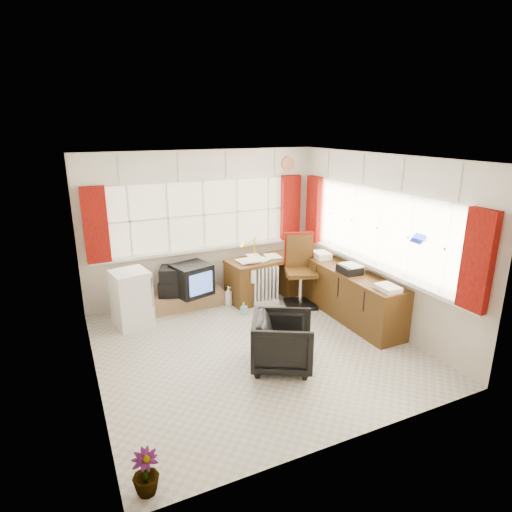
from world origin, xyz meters
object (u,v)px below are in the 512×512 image
(office_chair, at_px, (283,342))
(tv_bench, at_px, (180,300))
(credenza, at_px, (351,294))
(crt_tv, at_px, (192,279))
(desk, at_px, (263,276))
(desk_lamp, at_px, (255,243))
(mini_fridge, at_px, (131,298))
(radiator, at_px, (265,290))
(task_chair, at_px, (300,267))

(office_chair, bearing_deg, tv_bench, 45.10)
(credenza, distance_m, crt_tv, 2.51)
(tv_bench, bearing_deg, crt_tv, -36.77)
(desk, relative_size, office_chair, 1.75)
(office_chair, relative_size, credenza, 0.37)
(desk, bearing_deg, crt_tv, 176.33)
(desk_lamp, xyz_separation_m, office_chair, (-0.62, -2.16, -0.64))
(tv_bench, xyz_separation_m, mini_fridge, (-0.81, -0.34, 0.30))
(office_chair, bearing_deg, radiator, 9.22)
(desk, distance_m, mini_fridge, 2.23)
(radiator, distance_m, tv_bench, 1.41)
(office_chair, relative_size, radiator, 1.12)
(radiator, bearing_deg, crt_tv, 161.94)
(crt_tv, bearing_deg, office_chair, -77.55)
(desk, relative_size, radiator, 1.96)
(radiator, xyz_separation_m, crt_tv, (-1.13, 0.37, 0.23))
(radiator, relative_size, mini_fridge, 0.78)
(radiator, bearing_deg, task_chair, -15.43)
(desk, relative_size, tv_bench, 0.92)
(desk, distance_m, credenza, 1.56)
(office_chair, distance_m, credenza, 1.80)
(desk_lamp, xyz_separation_m, tv_bench, (-1.29, 0.15, -0.85))
(desk, distance_m, radiator, 0.33)
(office_chair, relative_size, crt_tv, 1.11)
(credenza, bearing_deg, tv_bench, 146.30)
(office_chair, xyz_separation_m, radiator, (0.65, 1.80, -0.07))
(desk, xyz_separation_m, office_chair, (-0.75, -2.09, -0.06))
(tv_bench, bearing_deg, credenza, -33.70)
(tv_bench, height_order, crt_tv, crt_tv)
(tv_bench, relative_size, crt_tv, 2.10)
(task_chair, height_order, office_chair, task_chair)
(desk, xyz_separation_m, credenza, (0.86, -1.30, -0.01))
(desk_lamp, bearing_deg, office_chair, -106.09)
(task_chair, height_order, radiator, task_chair)
(desk_lamp, distance_m, radiator, 0.80)
(desk, bearing_deg, radiator, -109.37)
(office_chair, bearing_deg, task_chair, -7.16)
(desk_lamp, relative_size, office_chair, 0.52)
(task_chair, relative_size, mini_fridge, 1.41)
(desk_lamp, height_order, office_chair, desk_lamp)
(task_chair, distance_m, mini_fridge, 2.71)
(radiator, xyz_separation_m, tv_bench, (-1.31, 0.51, -0.14))
(radiator, height_order, mini_fridge, mini_fridge)
(mini_fridge, bearing_deg, crt_tv, 11.25)
(task_chair, bearing_deg, desk_lamp, 138.57)
(credenza, bearing_deg, desk_lamp, 125.81)
(task_chair, relative_size, crt_tv, 1.79)
(desk_lamp, bearing_deg, crt_tv, 179.61)
(task_chair, bearing_deg, desk, 135.79)
(desk, height_order, tv_bench, desk)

